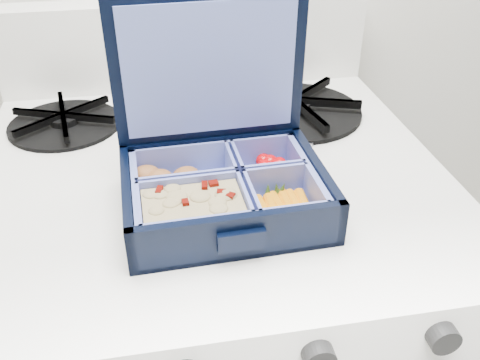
{
  "coord_description": "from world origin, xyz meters",
  "views": [
    {
      "loc": [
        -0.74,
        1.13,
        1.18
      ],
      "look_at": [
        -0.65,
        1.6,
        0.87
      ],
      "focal_mm": 40.0,
      "sensor_mm": 36.0,
      "label": 1
    }
  ],
  "objects": [
    {
      "name": "burner_grate_rear",
      "position": [
        -0.86,
        1.83,
        0.85
      ],
      "size": [
        0.2,
        0.2,
        0.02
      ],
      "primitive_type": "cylinder",
      "rotation": [
        0.0,
        0.0,
        -0.37
      ],
      "color": "black",
      "rests_on": "stove"
    },
    {
      "name": "burner_grate",
      "position": [
        -0.54,
        1.81,
        0.86
      ],
      "size": [
        0.25,
        0.25,
        0.03
      ],
      "primitive_type": "cylinder",
      "rotation": [
        0.0,
        0.0,
        -0.32
      ],
      "color": "black",
      "rests_on": "stove"
    },
    {
      "name": "fork",
      "position": [
        -0.56,
        1.69,
        0.84
      ],
      "size": [
        0.12,
        0.13,
        0.01
      ],
      "primitive_type": null,
      "rotation": [
        0.0,
        0.0,
        -0.72
      ],
      "color": "silver",
      "rests_on": "stove"
    },
    {
      "name": "bento_box",
      "position": [
        -0.67,
        1.59,
        0.87
      ],
      "size": [
        0.21,
        0.17,
        0.05
      ],
      "primitive_type": null,
      "rotation": [
        0.0,
        0.0,
        0.03
      ],
      "color": "black",
      "rests_on": "stove"
    }
  ]
}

